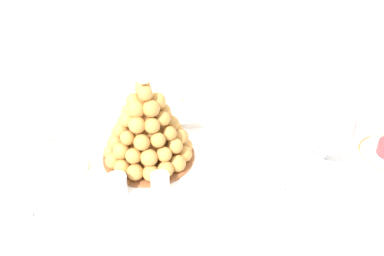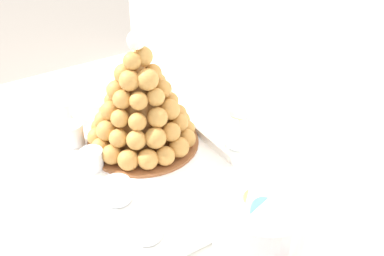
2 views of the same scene
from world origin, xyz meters
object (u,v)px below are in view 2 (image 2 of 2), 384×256
macaron_goblet (260,246)px  dessert_cup_mid_right (117,191)px  dessert_cup_mid_left (73,135)px  creme_brulee_ramekin (101,102)px  serving_tray (135,155)px  croquembouche (140,105)px  dessert_cup_left (62,112)px  dessert_cup_right (146,226)px  wine_glass (241,104)px  dessert_cup_centre (92,160)px

macaron_goblet → dessert_cup_mid_right: bearing=-169.0°
dessert_cup_mid_left → macaron_goblet: size_ratio=0.22×
creme_brulee_ramekin → macaron_goblet: bearing=-4.3°
serving_tray → dessert_cup_mid_right: 0.16m
croquembouche → dessert_cup_left: 0.26m
dessert_cup_mid_right → dessert_cup_mid_left: bearing=-179.4°
serving_tray → dessert_cup_right: dessert_cup_right is taller
dessert_cup_mid_right → macaron_goblet: (0.36, 0.07, 0.13)m
dessert_cup_left → dessert_cup_right: 0.49m
serving_tray → dessert_cup_right: bearing=-22.3°
creme_brulee_ramekin → wine_glass: wine_glass is taller
croquembouche → dessert_cup_centre: croquembouche is taller
croquembouche → wine_glass: size_ratio=1.79×
wine_glass → dessert_cup_left: bearing=-135.9°
serving_tray → creme_brulee_ramekin: size_ratio=7.30×
dessert_cup_mid_left → dessert_cup_right: size_ratio=0.90×
dessert_cup_right → dessert_cup_left: bearing=178.7°
creme_brulee_ramekin → macaron_goblet: 0.75m
dessert_cup_centre → dessert_cup_right: 0.25m
dessert_cup_centre → macaron_goblet: macaron_goblet is taller
croquembouche → creme_brulee_ramekin: (-0.22, -0.01, -0.09)m
dessert_cup_mid_right → dessert_cup_right: bearing=0.8°
dessert_cup_right → dessert_cup_mid_right: bearing=-179.2°
dessert_cup_mid_left → dessert_cup_left: bearing=172.7°
dessert_cup_right → dessert_cup_centre: bearing=-179.3°
serving_tray → dessert_cup_right: (0.25, -0.10, 0.03)m
dessert_cup_mid_right → creme_brulee_ramekin: size_ratio=0.66×
dessert_cup_right → wine_glass: 0.38m
serving_tray → croquembouche: bearing=126.1°
serving_tray → dessert_cup_right: 0.27m
dessert_cup_left → dessert_cup_right: dessert_cup_left is taller
croquembouche → dessert_cup_right: (0.27, -0.14, -0.09)m
dessert_cup_centre → dessert_cup_left: bearing=176.5°
dessert_cup_left → dessert_cup_centre: 0.24m
dessert_cup_centre → dessert_cup_mid_right: size_ratio=0.86×
macaron_goblet → wine_glass: (-0.39, 0.27, -0.04)m
croquembouche → dessert_cup_right: 0.32m
dessert_cup_mid_left → creme_brulee_ramekin: (-0.13, 0.13, -0.01)m
croquembouche → dessert_cup_left: croquembouche is taller
dessert_cup_mid_left → wine_glass: bearing=57.7°
serving_tray → creme_brulee_ramekin: (-0.25, 0.02, 0.02)m
serving_tray → wine_glass: wine_glass is taller
dessert_cup_mid_left → wine_glass: 0.41m
dessert_cup_mid_right → macaron_goblet: size_ratio=0.24×
creme_brulee_ramekin → macaron_goblet: macaron_goblet is taller
serving_tray → creme_brulee_ramekin: 0.25m
croquembouche → dessert_cup_mid_left: 0.19m
dessert_cup_right → croquembouche: bearing=153.2°
dessert_cup_right → wine_glass: (-0.15, 0.34, 0.09)m
dessert_cup_mid_right → croquembouche: bearing=137.0°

